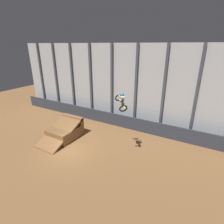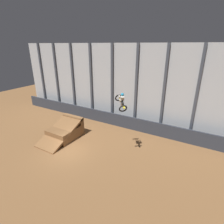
# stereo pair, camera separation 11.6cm
# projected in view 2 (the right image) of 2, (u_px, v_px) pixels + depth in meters

# --- Properties ---
(ground_plane) EXTENTS (60.00, 60.00, 0.00)m
(ground_plane) POSITION_uv_depth(u_px,v_px,m) (68.00, 152.00, 17.55)
(ground_plane) COLOR brown
(arena_back_wall) EXTENTS (32.00, 0.40, 10.26)m
(arena_back_wall) POSITION_uv_depth(u_px,v_px,m) (113.00, 85.00, 22.99)
(arena_back_wall) COLOR #ADB2B7
(arena_back_wall) RESTS_ON ground_plane
(lower_barrier) EXTENTS (31.36, 0.20, 1.66)m
(lower_barrier) POSITION_uv_depth(u_px,v_px,m) (108.00, 118.00, 23.51)
(lower_barrier) COLOR #2D333D
(lower_barrier) RESTS_ON ground_plane
(dirt_ramp) EXTENTS (2.85, 4.98, 2.26)m
(dirt_ramp) POSITION_uv_depth(u_px,v_px,m) (66.00, 131.00, 20.16)
(dirt_ramp) COLOR brown
(dirt_ramp) RESTS_ON ground_plane
(rider_bike_solo) EXTENTS (1.69, 1.71, 1.68)m
(rider_bike_solo) POSITION_uv_depth(u_px,v_px,m) (121.00, 101.00, 15.02)
(rider_bike_solo) COLOR black
(hay_bale_trackside) EXTENTS (0.72, 0.98, 0.57)m
(hay_bale_trackside) POSITION_uv_depth(u_px,v_px,m) (78.00, 124.00, 22.93)
(hay_bale_trackside) COLOR #CCB751
(hay_bale_trackside) RESTS_ON ground_plane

